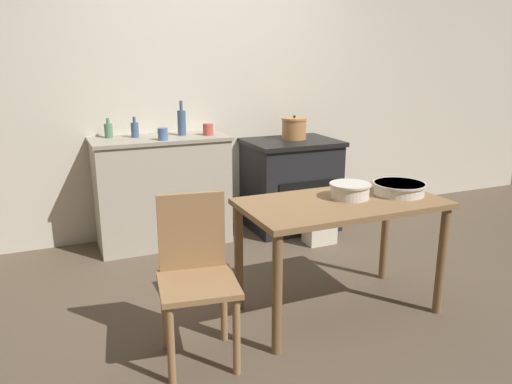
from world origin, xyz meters
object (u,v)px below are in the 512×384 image
Objects in this scene: bottle_far_left at (135,129)px; bottle_mid_left at (182,122)px; flour_sack at (320,226)px; mixing_bowl_large at (350,190)px; stock_pot at (294,128)px; mixing_bowl_small at (399,188)px; bottle_left at (109,130)px; stove at (290,184)px; chair at (196,273)px; cup_center_left at (163,134)px; work_table at (341,217)px; cup_center at (208,129)px.

bottle_mid_left reaches higher than bottle_far_left.
flour_sack is 1.30m from mixing_bowl_large.
stock_pot is 1.44m from bottle_far_left.
mixing_bowl_small is 2.06× the size of bottle_left.
bottle_mid_left is at bearing 174.70° from stove.
cup_center_left is at bearing 90.68° from chair.
stock_pot is 0.92× the size of mixing_bowl_large.
cup_center_left is (-0.74, 1.48, 0.35)m from work_table.
work_table is 12.68× the size of cup_center.
stock_pot reaches higher than chair.
bottle_left is 0.48m from cup_center_left.
cup_center_left is at bearing -165.43° from cup_center.
bottle_far_left is at bearing 118.35° from work_table.
cup_center_left reaches higher than work_table.
cup_center is at bearing 101.70° from work_table.
cup_center is (-0.41, 1.55, 0.19)m from mixing_bowl_large.
stock_pot reaches higher than cup_center.
bottle_left reaches higher than flour_sack.
bottle_far_left is (-1.00, 1.68, 0.21)m from mixing_bowl_large.
stove is at bearing -0.59° from cup_center.
mixing_bowl_small is (1.38, 0.09, 0.30)m from chair.
flour_sack is at bearing 65.03° from work_table.
cup_center_left is (-0.82, 1.44, 0.19)m from mixing_bowl_large.
bottle_far_left is 1.75× the size of cup_center.
mixing_bowl_small is at bearing -65.19° from cup_center.
bottle_far_left is (0.04, 1.82, 0.52)m from chair.
cup_center_left is (0.22, 1.59, 0.50)m from chair.
stock_pot reaches higher than flour_sack.
bottle_mid_left is at bearing 85.00° from chair.
flour_sack is at bearing -91.16° from stock_pot.
bottle_left reaches higher than mixing_bowl_large.
bottle_left reaches higher than stock_pot.
flour_sack is 3.24× the size of cup_center_left.
stock_pot is (0.52, 1.62, 0.31)m from work_table.
chair is 3.05× the size of bottle_mid_left.
stove is 8.58× the size of cup_center_left.
bottle_far_left is 0.29m from cup_center_left.
bottle_far_left reaches higher than cup_center.
bottle_far_left is at bearing 120.79° from mixing_bowl_large.
stock_pot is 0.71× the size of mixing_bowl_small.
bottle_left reaches higher than mixing_bowl_small.
mixing_bowl_large is (-0.39, -1.54, 0.36)m from stove.
mixing_bowl_large is (-0.44, -1.58, -0.15)m from stock_pot.
chair is 1.96m from bottle_left.
bottle_far_left is 0.39m from bottle_mid_left.
stock_pot reaches higher than mixing_bowl_small.
flour_sack is 1.27m from cup_center.
cup_center reaches higher than chair.
flour_sack is at bearing 67.87° from mixing_bowl_large.
bottle_far_left reaches higher than bottle_left.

